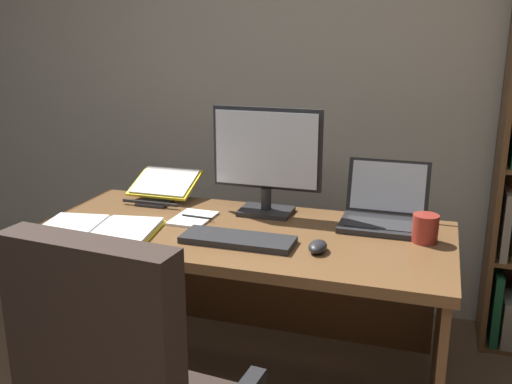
{
  "coord_description": "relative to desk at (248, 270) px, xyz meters",
  "views": [
    {
      "loc": [
        0.6,
        -0.7,
        1.52
      ],
      "look_at": [
        -0.03,
        1.27,
        0.92
      ],
      "focal_mm": 40.76,
      "sensor_mm": 36.0,
      "label": 1
    }
  ],
  "objects": [
    {
      "name": "pen",
      "position": [
        -0.21,
        -0.01,
        0.22
      ],
      "size": [
        0.14,
        0.02,
        0.01
      ],
      "primitive_type": "cylinder",
      "rotation": [
        0.0,
        1.57,
        -0.07
      ],
      "color": "black",
      "rests_on": "notepad"
    },
    {
      "name": "keyboard",
      "position": [
        0.03,
        -0.21,
        0.22
      ],
      "size": [
        0.42,
        0.15,
        0.02
      ],
      "primitive_type": "cube",
      "color": "#232326",
      "rests_on": "desk"
    },
    {
      "name": "laptop",
      "position": [
        0.53,
        0.16,
        0.26
      ],
      "size": [
        0.33,
        0.3,
        0.24
      ],
      "color": "#232326",
      "rests_on": "desk"
    },
    {
      "name": "reading_stand_with_book",
      "position": [
        -0.48,
        0.22,
        0.27
      ],
      "size": [
        0.3,
        0.28,
        0.12
      ],
      "color": "#232326",
      "rests_on": "desk"
    },
    {
      "name": "wall_back",
      "position": [
        0.1,
        0.96,
        0.88
      ],
      "size": [
        5.14,
        0.12,
        2.84
      ],
      "primitive_type": "cube",
      "color": "beige",
      "rests_on": "ground"
    },
    {
      "name": "notepad",
      "position": [
        -0.23,
        -0.01,
        0.21
      ],
      "size": [
        0.15,
        0.21,
        0.01
      ],
      "primitive_type": "cube",
      "rotation": [
        0.0,
        0.0,
        -0.02
      ],
      "color": "silver",
      "rests_on": "desk"
    },
    {
      "name": "monitor",
      "position": [
        0.03,
        0.16,
        0.43
      ],
      "size": [
        0.47,
        0.16,
        0.45
      ],
      "color": "#232326",
      "rests_on": "desk"
    },
    {
      "name": "open_binder",
      "position": [
        -0.53,
        -0.26,
        0.22
      ],
      "size": [
        0.5,
        0.35,
        0.02
      ],
      "rotation": [
        0.0,
        0.0,
        0.16
      ],
      "color": "yellow",
      "rests_on": "desk"
    },
    {
      "name": "coffee_mug",
      "position": [
        0.69,
        0.01,
        0.26
      ],
      "size": [
        0.1,
        0.1,
        0.11
      ],
      "primitive_type": "cylinder",
      "color": "maroon",
      "rests_on": "desk"
    },
    {
      "name": "desk",
      "position": [
        0.0,
        0.0,
        0.0
      ],
      "size": [
        1.62,
        0.72,
        0.74
      ],
      "color": "brown",
      "rests_on": "ground"
    },
    {
      "name": "computer_mouse",
      "position": [
        0.33,
        -0.21,
        0.22
      ],
      "size": [
        0.06,
        0.1,
        0.04
      ],
      "primitive_type": "ellipsoid",
      "color": "#232326",
      "rests_on": "desk"
    }
  ]
}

